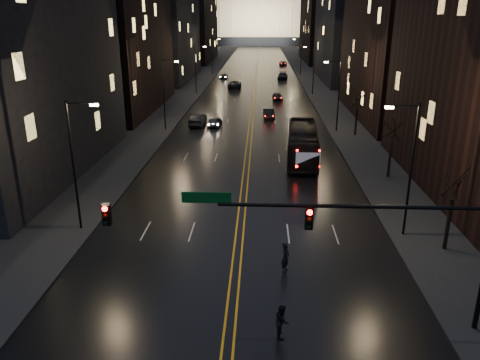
# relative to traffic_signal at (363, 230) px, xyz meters

# --- Properties ---
(ground) EXTENTS (900.00, 900.00, 0.00)m
(ground) POSITION_rel_traffic_signal_xyz_m (-5.91, 0.00, -5.10)
(ground) COLOR black
(ground) RESTS_ON ground
(road) EXTENTS (20.00, 320.00, 0.02)m
(road) POSITION_rel_traffic_signal_xyz_m (-5.91, 130.00, -5.09)
(road) COLOR black
(road) RESTS_ON ground
(sidewalk_left) EXTENTS (8.00, 320.00, 0.16)m
(sidewalk_left) POSITION_rel_traffic_signal_xyz_m (-19.91, 130.00, -5.02)
(sidewalk_left) COLOR black
(sidewalk_left) RESTS_ON ground
(sidewalk_right) EXTENTS (8.00, 320.00, 0.16)m
(sidewalk_right) POSITION_rel_traffic_signal_xyz_m (8.09, 130.00, -5.02)
(sidewalk_right) COLOR black
(sidewalk_right) RESTS_ON ground
(center_line) EXTENTS (0.62, 320.00, 0.01)m
(center_line) POSITION_rel_traffic_signal_xyz_m (-5.91, 130.00, -5.08)
(center_line) COLOR orange
(center_line) RESTS_ON road
(building_left_near) EXTENTS (12.00, 28.00, 22.00)m
(building_left_near) POSITION_rel_traffic_signal_xyz_m (-26.91, 22.00, 5.90)
(building_left_near) COLOR black
(building_left_near) RESTS_ON ground
(building_left_mid) EXTENTS (12.00, 30.00, 28.00)m
(building_left_mid) POSITION_rel_traffic_signal_xyz_m (-26.91, 54.00, 8.90)
(building_left_mid) COLOR black
(building_left_mid) RESTS_ON ground
(building_left_far) EXTENTS (12.00, 34.00, 20.00)m
(building_left_far) POSITION_rel_traffic_signal_xyz_m (-26.91, 92.00, 4.90)
(building_left_far) COLOR black
(building_left_far) RESTS_ON ground
(building_left_dist) EXTENTS (12.00, 40.00, 24.00)m
(building_left_dist) POSITION_rel_traffic_signal_xyz_m (-26.91, 140.00, 6.90)
(building_left_dist) COLOR black
(building_left_dist) RESTS_ON ground
(building_right_mid) EXTENTS (12.00, 34.00, 26.00)m
(building_right_mid) POSITION_rel_traffic_signal_xyz_m (15.09, 92.00, 7.90)
(building_right_mid) COLOR black
(building_right_mid) RESTS_ON ground
(building_right_dist) EXTENTS (12.00, 40.00, 22.00)m
(building_right_dist) POSITION_rel_traffic_signal_xyz_m (15.09, 140.00, 5.90)
(building_right_dist) COLOR black
(building_right_dist) RESTS_ON ground
(capitol) EXTENTS (90.00, 50.00, 58.50)m
(capitol) POSITION_rel_traffic_signal_xyz_m (-5.91, 250.00, 12.05)
(capitol) COLOR black
(capitol) RESTS_ON ground
(traffic_signal) EXTENTS (17.29, 0.45, 7.00)m
(traffic_signal) POSITION_rel_traffic_signal_xyz_m (0.00, 0.00, 0.00)
(traffic_signal) COLOR black
(traffic_signal) RESTS_ON ground
(streetlamp_right_near) EXTENTS (2.13, 0.25, 9.00)m
(streetlamp_right_near) POSITION_rel_traffic_signal_xyz_m (4.91, 10.00, -0.02)
(streetlamp_right_near) COLOR black
(streetlamp_right_near) RESTS_ON ground
(streetlamp_left_near) EXTENTS (2.13, 0.25, 9.00)m
(streetlamp_left_near) POSITION_rel_traffic_signal_xyz_m (-16.72, 10.00, -0.02)
(streetlamp_left_near) COLOR black
(streetlamp_left_near) RESTS_ON ground
(streetlamp_right_mid) EXTENTS (2.13, 0.25, 9.00)m
(streetlamp_right_mid) POSITION_rel_traffic_signal_xyz_m (4.91, 40.00, -0.02)
(streetlamp_right_mid) COLOR black
(streetlamp_right_mid) RESTS_ON ground
(streetlamp_left_mid) EXTENTS (2.13, 0.25, 9.00)m
(streetlamp_left_mid) POSITION_rel_traffic_signal_xyz_m (-16.72, 40.00, -0.02)
(streetlamp_left_mid) COLOR black
(streetlamp_left_mid) RESTS_ON ground
(streetlamp_right_far) EXTENTS (2.13, 0.25, 9.00)m
(streetlamp_right_far) POSITION_rel_traffic_signal_xyz_m (4.91, 70.00, -0.02)
(streetlamp_right_far) COLOR black
(streetlamp_right_far) RESTS_ON ground
(streetlamp_left_far) EXTENTS (2.13, 0.25, 9.00)m
(streetlamp_left_far) POSITION_rel_traffic_signal_xyz_m (-16.72, 70.00, -0.02)
(streetlamp_left_far) COLOR black
(streetlamp_left_far) RESTS_ON ground
(streetlamp_right_dist) EXTENTS (2.13, 0.25, 9.00)m
(streetlamp_right_dist) POSITION_rel_traffic_signal_xyz_m (4.91, 100.00, -0.02)
(streetlamp_right_dist) COLOR black
(streetlamp_right_dist) RESTS_ON ground
(streetlamp_left_dist) EXTENTS (2.13, 0.25, 9.00)m
(streetlamp_left_dist) POSITION_rel_traffic_signal_xyz_m (-16.72, 100.00, -0.02)
(streetlamp_left_dist) COLOR black
(streetlamp_left_dist) RESTS_ON ground
(tree_right_near) EXTENTS (2.40, 2.40, 6.65)m
(tree_right_near) POSITION_rel_traffic_signal_xyz_m (7.09, 8.00, -0.58)
(tree_right_near) COLOR black
(tree_right_near) RESTS_ON ground
(tree_right_mid) EXTENTS (2.40, 2.40, 6.65)m
(tree_right_mid) POSITION_rel_traffic_signal_xyz_m (7.09, 22.00, -0.58)
(tree_right_mid) COLOR black
(tree_right_mid) RESTS_ON ground
(tree_right_far) EXTENTS (2.40, 2.40, 6.65)m
(tree_right_far) POSITION_rel_traffic_signal_xyz_m (7.09, 38.00, -0.58)
(tree_right_far) COLOR black
(tree_right_far) RESTS_ON ground
(bus) EXTENTS (3.72, 12.49, 3.43)m
(bus) POSITION_rel_traffic_signal_xyz_m (-0.27, 27.77, -3.39)
(bus) COLOR black
(bus) RESTS_ON ground
(oncoming_car_a) EXTENTS (1.91, 4.12, 1.37)m
(oncoming_car_a) POSITION_rel_traffic_signal_xyz_m (-10.75, 42.59, -4.42)
(oncoming_car_a) COLOR black
(oncoming_car_a) RESTS_ON ground
(oncoming_car_b) EXTENTS (1.88, 5.10, 1.67)m
(oncoming_car_b) POSITION_rel_traffic_signal_xyz_m (-13.09, 43.10, -4.27)
(oncoming_car_b) COLOR black
(oncoming_car_b) RESTS_ON ground
(oncoming_car_c) EXTENTS (2.60, 5.54, 1.53)m
(oncoming_car_c) POSITION_rel_traffic_signal_xyz_m (-10.05, 78.21, -4.34)
(oncoming_car_c) COLOR black
(oncoming_car_c) RESTS_ON ground
(oncoming_car_d) EXTENTS (1.80, 4.40, 1.27)m
(oncoming_car_d) POSITION_rel_traffic_signal_xyz_m (-13.51, 93.08, -4.47)
(oncoming_car_d) COLOR black
(oncoming_car_d) RESTS_ON ground
(receding_car_a) EXTENTS (1.75, 4.24, 1.36)m
(receding_car_a) POSITION_rel_traffic_signal_xyz_m (-3.41, 48.18, -4.42)
(receding_car_a) COLOR black
(receding_car_a) RESTS_ON ground
(receding_car_b) EXTENTS (1.89, 4.07, 1.35)m
(receding_car_b) POSITION_rel_traffic_signal_xyz_m (-1.68, 63.59, -4.43)
(receding_car_b) COLOR black
(receding_car_b) RESTS_ON ground
(receding_car_c) EXTENTS (2.68, 5.75, 1.63)m
(receding_car_c) POSITION_rel_traffic_signal_xyz_m (0.43, 92.72, -4.29)
(receding_car_c) COLOR black
(receding_car_c) RESTS_ON ground
(receding_car_d) EXTENTS (2.38, 4.89, 1.34)m
(receding_car_d) POSITION_rel_traffic_signal_xyz_m (1.89, 125.37, -4.43)
(receding_car_d) COLOR black
(receding_car_d) RESTS_ON ground
(pedestrian_a) EXTENTS (0.67, 0.78, 1.82)m
(pedestrian_a) POSITION_rel_traffic_signal_xyz_m (-3.05, 5.00, -4.20)
(pedestrian_a) COLOR black
(pedestrian_a) RESTS_ON ground
(pedestrian_b) EXTENTS (0.51, 0.83, 1.62)m
(pedestrian_b) POSITION_rel_traffic_signal_xyz_m (-3.48, -0.79, -4.29)
(pedestrian_b) COLOR black
(pedestrian_b) RESTS_ON ground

